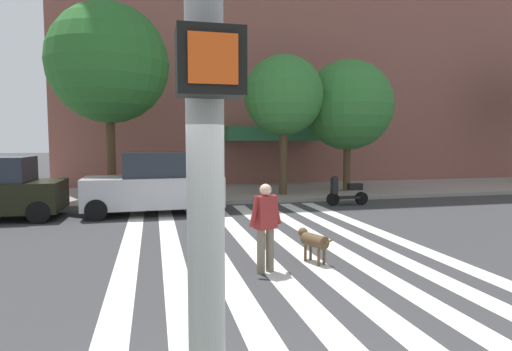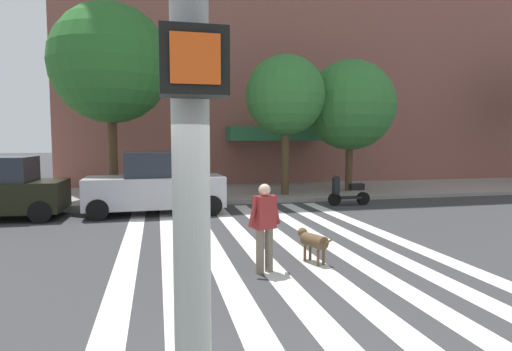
{
  "view_description": "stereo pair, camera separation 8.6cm",
  "coord_description": "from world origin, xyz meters",
  "views": [
    {
      "loc": [
        -1.13,
        -2.59,
        2.43
      ],
      "look_at": [
        1.12,
        6.7,
        1.63
      ],
      "focal_mm": 29.81,
      "sensor_mm": 36.0,
      "label": 1
    },
    {
      "loc": [
        -1.05,
        -2.61,
        2.43
      ],
      "look_at": [
        1.12,
        6.7,
        1.63
      ],
      "focal_mm": 29.81,
      "sensor_mm": 36.0,
      "label": 2
    }
  ],
  "objects": [
    {
      "name": "ground_plane",
      "position": [
        0.0,
        6.53,
        0.0
      ],
      "size": [
        160.0,
        160.0,
        0.0
      ],
      "primitive_type": "plane",
      "color": "#353538"
    },
    {
      "name": "crosswalk_stripes",
      "position": [
        1.47,
        6.53,
        0.0
      ],
      "size": [
        6.75,
        12.47,
        0.01
      ],
      "color": "silver",
      "rests_on": "ground_plane"
    },
    {
      "name": "parked_car_behind_first",
      "position": [
        -1.07,
        11.74,
        0.96
      ],
      "size": [
        4.48,
        2.07,
        2.04
      ],
      "color": "#B1AFB7",
      "rests_on": "ground_plane"
    },
    {
      "name": "pedestrian_dog_walker",
      "position": [
        0.84,
        4.79,
        0.93
      ],
      "size": [
        0.69,
        0.36,
        1.64
      ],
      "color": "#6B6051",
      "rests_on": "ground_plane"
    },
    {
      "name": "street_tree_further",
      "position": [
        7.37,
        15.03,
        3.98
      ],
      "size": [
        4.0,
        4.0,
        5.84
      ],
      "color": "#4C3823",
      "rests_on": "sidewalk_far"
    },
    {
      "name": "dog_on_leash",
      "position": [
        1.92,
        5.19,
        0.44
      ],
      "size": [
        0.47,
        0.94,
        0.65
      ],
      "color": "brown",
      "rests_on": "ground_plane"
    },
    {
      "name": "street_tree_nearest",
      "position": [
        -2.71,
        14.71,
        5.33
      ],
      "size": [
        4.54,
        4.54,
        7.46
      ],
      "color": "#4C3823",
      "rests_on": "sidewalk_far"
    },
    {
      "name": "street_tree_middle",
      "position": [
        4.17,
        14.4,
        4.27
      ],
      "size": [
        3.31,
        3.31,
        5.79
      ],
      "color": "#4C3823",
      "rests_on": "sidewalk_far"
    },
    {
      "name": "sidewalk_far",
      "position": [
        0.0,
        16.07,
        0.07
      ],
      "size": [
        80.0,
        6.0,
        0.15
      ],
      "primitive_type": "cube",
      "color": "gray",
      "rests_on": "ground_plane"
    },
    {
      "name": "parked_scooter",
      "position": [
        5.9,
        11.91,
        0.48
      ],
      "size": [
        1.63,
        0.5,
        1.11
      ],
      "color": "black",
      "rests_on": "ground_plane"
    }
  ]
}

